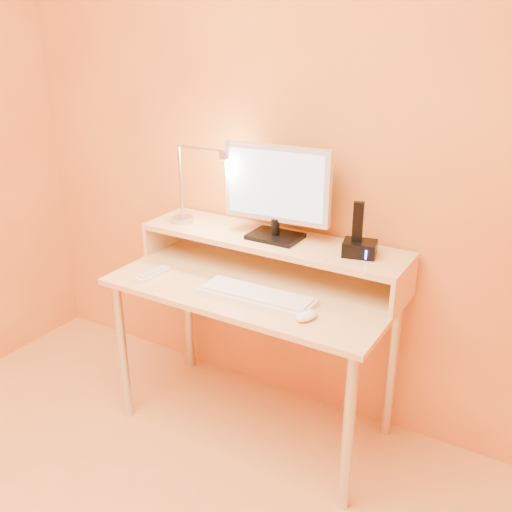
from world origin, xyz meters
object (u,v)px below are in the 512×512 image
Objects in this scene: remote_control at (153,274)px; mouse at (306,316)px; monitor_panel at (277,184)px; lamp_base at (183,219)px; phone_dock at (360,248)px; keyboard at (257,297)px.

mouse is at bearing 2.88° from remote_control.
remote_control is at bearing -148.09° from monitor_panel.
monitor_panel is at bearing 39.92° from remote_control.
remote_control is (0.04, -0.28, -0.16)m from lamp_base.
remote_control is (-0.74, 0.01, -0.01)m from mouse.
mouse is at bearing -20.23° from lamp_base.
mouse reaches higher than remote_control.
phone_dock reaches higher than mouse.
mouse is 0.74m from remote_control.
lamp_base reaches higher than keyboard.
phone_dock is at bearing 38.68° from keyboard.
keyboard reaches higher than remote_control.
phone_dock is 0.89m from remote_control.
keyboard is 0.50m from remote_control.
keyboard is 0.25m from mouse.
mouse is (0.31, -0.33, -0.38)m from monitor_panel.
phone_dock is (0.86, 0.03, 0.02)m from lamp_base.
lamp_base reaches higher than remote_control.
monitor_panel is at bearing 151.44° from mouse.
monitor_panel is 4.77× the size of mouse.
remote_control is (-0.43, -0.32, -0.39)m from monitor_panel.
lamp_base is 0.85m from mouse.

